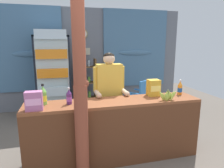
# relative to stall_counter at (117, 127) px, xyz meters

# --- Properties ---
(ground_plane) EXTENTS (8.23, 8.23, 0.00)m
(ground_plane) POSITION_rel_stall_counter_xyz_m (0.01, 0.84, -0.55)
(ground_plane) COLOR #665B51
(back_wall_curtained) EXTENTS (5.14, 0.22, 2.60)m
(back_wall_curtained) POSITION_rel_stall_counter_xyz_m (0.01, 2.78, 0.79)
(back_wall_curtained) COLOR slate
(back_wall_curtained) RESTS_ON ground
(stall_counter) EXTENTS (2.51, 0.50, 0.91)m
(stall_counter) POSITION_rel_stall_counter_xyz_m (0.00, 0.00, 0.00)
(stall_counter) COLOR brown
(stall_counter) RESTS_ON ground
(timber_post) EXTENTS (0.19, 0.17, 2.46)m
(timber_post) POSITION_rel_stall_counter_xyz_m (-0.52, -0.24, 0.63)
(timber_post) COLOR brown
(timber_post) RESTS_ON ground
(drink_fridge) EXTENTS (0.77, 0.72, 2.00)m
(drink_fridge) POSITION_rel_stall_counter_xyz_m (-0.91, 2.19, 0.55)
(drink_fridge) COLOR black
(drink_fridge) RESTS_ON ground
(bottle_shelf_rack) EXTENTS (0.48, 0.28, 1.33)m
(bottle_shelf_rack) POSITION_rel_stall_counter_xyz_m (-0.12, 2.39, 0.15)
(bottle_shelf_rack) COLOR brown
(bottle_shelf_rack) RESTS_ON ground
(plastic_lawn_chair) EXTENTS (0.62, 0.62, 0.86)m
(plastic_lawn_chair) POSITION_rel_stall_counter_xyz_m (1.07, 1.76, -0.05)
(plastic_lawn_chair) COLOR #3884D6
(plastic_lawn_chair) RESTS_ON ground
(shopkeeper) EXTENTS (0.52, 0.42, 1.57)m
(shopkeeper) POSITION_rel_stall_counter_xyz_m (0.03, 0.56, 0.44)
(shopkeeper) COLOR #28282D
(shopkeeper) RESTS_ON ground
(soda_bottle_lime_soda) EXTENTS (0.09, 0.09, 0.29)m
(soda_bottle_lime_soda) POSITION_rel_stall_counter_xyz_m (-0.98, 0.17, 0.48)
(soda_bottle_lime_soda) COLOR #75C64C
(soda_bottle_lime_soda) RESTS_ON stall_counter
(soda_bottle_orange_soda) EXTENTS (0.07, 0.07, 0.24)m
(soda_bottle_orange_soda) POSITION_rel_stall_counter_xyz_m (1.11, 0.18, 0.46)
(soda_bottle_orange_soda) COLOR orange
(soda_bottle_orange_soda) RESTS_ON stall_counter
(soda_bottle_grape_soda) EXTENTS (0.07, 0.07, 0.23)m
(soda_bottle_grape_soda) POSITION_rel_stall_counter_xyz_m (-0.64, 0.11, 0.46)
(soda_bottle_grape_soda) COLOR #56286B
(soda_bottle_grape_soda) RESTS_ON stall_counter
(snack_box_choco_powder) EXTENTS (0.18, 0.16, 0.25)m
(snack_box_choco_powder) POSITION_rel_stall_counter_xyz_m (0.66, 0.23, 0.49)
(snack_box_choco_powder) COLOR gold
(snack_box_choco_powder) RESTS_ON stall_counter
(snack_box_wafer) EXTENTS (0.20, 0.13, 0.24)m
(snack_box_wafer) POSITION_rel_stall_counter_xyz_m (-1.07, -0.04, 0.48)
(snack_box_wafer) COLOR #B76699
(snack_box_wafer) RESTS_ON stall_counter
(banana_bunch) EXTENTS (0.28, 0.07, 0.16)m
(banana_bunch) POSITION_rel_stall_counter_xyz_m (0.75, -0.07, 0.42)
(banana_bunch) COLOR #B7C647
(banana_bunch) RESTS_ON stall_counter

